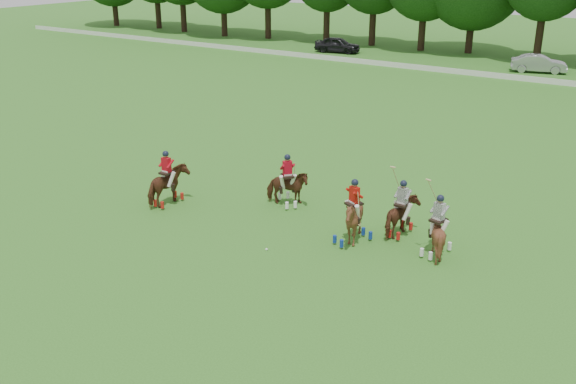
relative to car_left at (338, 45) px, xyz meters
The scene contains 10 objects.
ground 46.19m from the car_left, 66.96° to the right, with size 180.00×180.00×0.00m, color #30691E.
boundary_rail 18.63m from the car_left, 13.98° to the right, with size 120.00×0.10×0.44m, color white.
car_left is the anchor object (origin of this frame).
car_mid 19.52m from the car_left, ahead, with size 1.58×4.52×1.49m, color #A3A3A8.
polo_red_a 41.62m from the car_left, 70.44° to the right, with size 1.20×1.94×2.34m.
polo_red_b 40.80m from the car_left, 63.64° to the right, with size 1.93×1.96×2.22m.
polo_red_c 44.19m from the car_left, 59.99° to the right, with size 1.98×2.07×2.46m.
polo_stripe_a 43.48m from the car_left, 57.62° to the right, with size 1.08×1.75×2.73m.
polo_stripe_b 45.09m from the car_left, 56.34° to the right, with size 1.54×1.66×2.79m.
polo_ball 45.13m from the car_left, 63.90° to the right, with size 0.09×0.09×0.09m, color white.
Camera 1 is at (13.71, -14.74, 10.18)m, focal length 40.00 mm.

